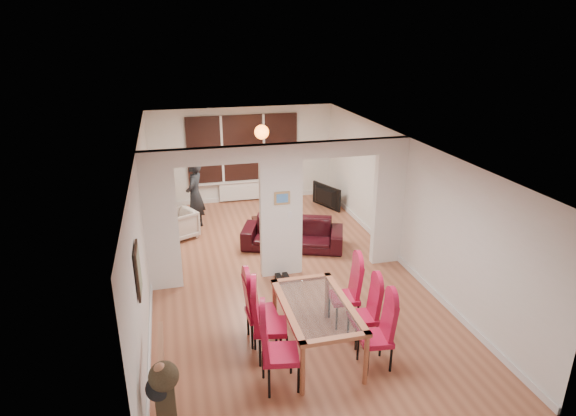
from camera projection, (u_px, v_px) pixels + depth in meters
name	position (u px, v px, depth m)	size (l,w,h in m)	color
floor	(281.00, 273.00, 9.51)	(5.00, 9.00, 0.01)	#9D5B3F
room_walls	(281.00, 211.00, 9.06)	(5.00, 9.00, 2.60)	silver
divider_wall	(281.00, 211.00, 9.06)	(5.00, 0.18, 2.60)	white
bay_window_blinds	(243.00, 148.00, 13.02)	(3.00, 0.08, 1.80)	black
radiator	(245.00, 191.00, 13.41)	(1.40, 0.08, 0.50)	white
pendant_light	(262.00, 132.00, 11.83)	(0.36, 0.36, 0.36)	orange
stair_newel	(163.00, 374.00, 5.90)	(0.40, 1.20, 1.10)	#AE6F50
wall_poster	(138.00, 270.00, 6.21)	(0.04, 0.52, 0.67)	gray
pillar_photo	(282.00, 198.00, 8.86)	(0.30, 0.03, 0.25)	#4C8CD8
dining_table	(316.00, 328.00, 7.05)	(0.98, 1.74, 0.82)	#995538
dining_chair_la	(280.00, 348.00, 6.31)	(0.47, 0.47, 1.18)	#A11030
dining_chair_lb	(270.00, 321.00, 6.89)	(0.47, 0.47, 1.18)	#A11030
dining_chair_lc	(261.00, 308.00, 7.27)	(0.45, 0.45, 1.12)	#A11030
dining_chair_ra	(376.00, 333.00, 6.71)	(0.43, 0.43, 1.08)	#A11030
dining_chair_rb	(363.00, 313.00, 7.24)	(0.41, 0.41, 1.02)	#A11030
dining_chair_rc	(344.00, 293.00, 7.71)	(0.44, 0.44, 1.10)	#A11030
sofa	(293.00, 234.00, 10.54)	(2.18, 0.85, 0.64)	black
armchair	(179.00, 224.00, 11.01)	(0.73, 0.71, 0.67)	beige
person	(195.00, 195.00, 11.34)	(0.41, 0.62, 1.71)	black
television	(323.00, 197.00, 12.87)	(0.14, 1.08, 0.62)	black
coffee_table	(272.00, 222.00, 11.73)	(0.95, 0.47, 0.22)	black
bottle	(273.00, 210.00, 11.75)	(0.07, 0.07, 0.30)	#143F19
bowl	(271.00, 217.00, 11.67)	(0.20, 0.20, 0.05)	black
shoes	(282.00, 278.00, 9.21)	(0.24, 0.26, 0.10)	black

